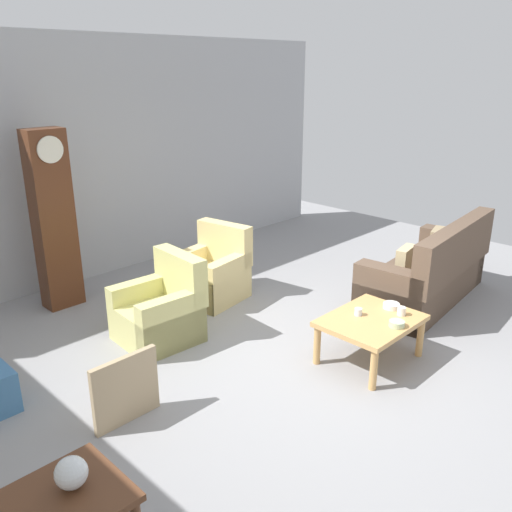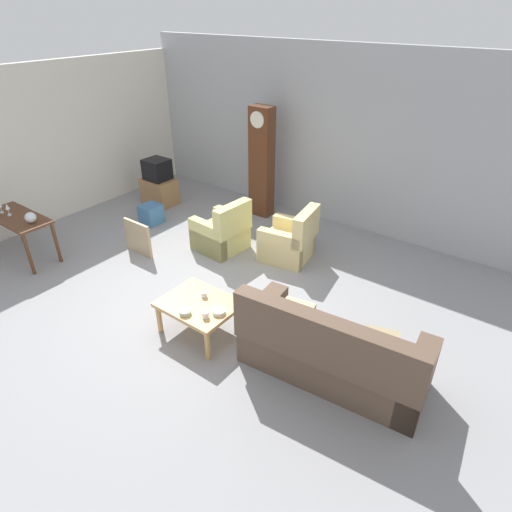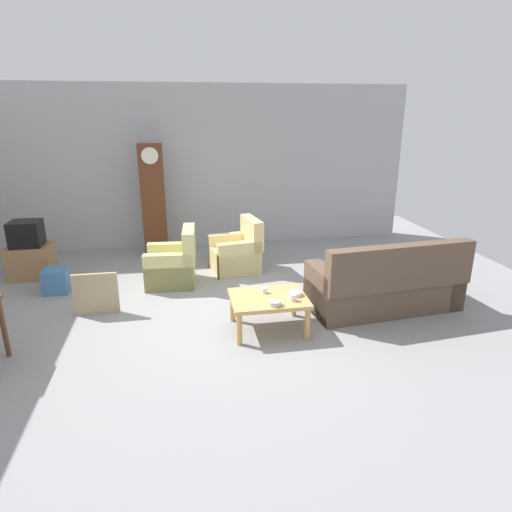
{
  "view_description": "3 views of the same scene",
  "coord_description": "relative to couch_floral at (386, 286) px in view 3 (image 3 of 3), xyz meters",
  "views": [
    {
      "loc": [
        -3.7,
        -3.03,
        2.79
      ],
      "look_at": [
        0.46,
        1.07,
        0.72
      ],
      "focal_mm": 37.7,
      "sensor_mm": 36.0,
      "label": 1
    },
    {
      "loc": [
        3.7,
        -3.6,
        3.76
      ],
      "look_at": [
        0.5,
        0.69,
        0.59
      ],
      "focal_mm": 30.2,
      "sensor_mm": 36.0,
      "label": 2
    },
    {
      "loc": [
        -0.59,
        -5.54,
        2.7
      ],
      "look_at": [
        0.55,
        0.79,
        0.57
      ],
      "focal_mm": 31.06,
      "sensor_mm": 36.0,
      "label": 3
    }
  ],
  "objects": [
    {
      "name": "bowl_shallow_green",
      "position": [
        -1.72,
        -0.57,
        0.13
      ],
      "size": [
        0.15,
        0.15,
        0.06
      ],
      "primitive_type": "cylinder",
      "color": "#B2C69E",
      "rests_on": "coffee_table_wood"
    },
    {
      "name": "storage_box_blue",
      "position": [
        -4.73,
        1.49,
        -0.17
      ],
      "size": [
        0.36,
        0.37,
        0.37
      ],
      "primitive_type": "cube",
      "color": "teal",
      "rests_on": "ground_plane"
    },
    {
      "name": "tv_crt",
      "position": [
        -5.3,
        2.25,
        0.41
      ],
      "size": [
        0.48,
        0.44,
        0.42
      ],
      "primitive_type": "cube",
      "color": "black",
      "rests_on": "tv_stand_cabinet"
    },
    {
      "name": "couch_floral",
      "position": [
        0.0,
        0.0,
        0.0
      ],
      "size": [
        2.18,
        1.08,
        1.04
      ],
      "color": "brown",
      "rests_on": "ground_plane"
    },
    {
      "name": "armchair_olive_near",
      "position": [
        -2.94,
        1.54,
        -0.05
      ],
      "size": [
        0.84,
        0.81,
        0.92
      ],
      "color": "#CCC67A",
      "rests_on": "ground_plane"
    },
    {
      "name": "tv_stand_cabinet",
      "position": [
        -5.3,
        2.25,
        -0.07
      ],
      "size": [
        0.68,
        0.52,
        0.56
      ],
      "primitive_type": "cube",
      "color": "#997047",
      "rests_on": "ground_plane"
    },
    {
      "name": "garage_door_wall",
      "position": [
        -2.22,
        3.8,
        1.25
      ],
      "size": [
        8.4,
        0.16,
        3.2
      ],
      "primitive_type": "cube",
      "color": "#ADAFB5",
      "rests_on": "ground_plane"
    },
    {
      "name": "cup_blue_rimmed",
      "position": [
        -1.78,
        -0.17,
        0.14
      ],
      "size": [
        0.07,
        0.07,
        0.07
      ],
      "primitive_type": "cylinder",
      "color": "silver",
      "rests_on": "coffee_table_wood"
    },
    {
      "name": "grandfather_clock",
      "position": [
        -3.27,
        3.13,
        0.72
      ],
      "size": [
        0.44,
        0.3,
        2.14
      ],
      "color": "#562D19",
      "rests_on": "ground_plane"
    },
    {
      "name": "framed_picture_leaning",
      "position": [
        -3.99,
        0.57,
        -0.06
      ],
      "size": [
        0.6,
        0.05,
        0.59
      ],
      "primitive_type": "cube",
      "color": "tan",
      "rests_on": "ground_plane"
    },
    {
      "name": "armchair_olive_far",
      "position": [
        -1.84,
        1.98,
        -0.05
      ],
      "size": [
        0.9,
        0.88,
        0.92
      ],
      "color": "#DFC984",
      "rests_on": "ground_plane"
    },
    {
      "name": "bowl_white_stacked",
      "position": [
        -1.4,
        -0.31,
        0.13
      ],
      "size": [
        0.17,
        0.17,
        0.05
      ],
      "primitive_type": "cylinder",
      "color": "white",
      "rests_on": "coffee_table_wood"
    },
    {
      "name": "cup_white_porcelain",
      "position": [
        -1.47,
        -0.47,
        0.15
      ],
      "size": [
        0.08,
        0.08,
        0.08
      ],
      "primitive_type": "cylinder",
      "color": "white",
      "rests_on": "coffee_table_wood"
    },
    {
      "name": "coffee_table_wood",
      "position": [
        -1.75,
        -0.3,
        0.04
      ],
      "size": [
        0.96,
        0.76,
        0.46
      ],
      "color": "tan",
      "rests_on": "ground_plane"
    },
    {
      "name": "ground_plane",
      "position": [
        -2.22,
        0.2,
        -0.35
      ],
      "size": [
        10.4,
        10.4,
        0.0
      ],
      "primitive_type": "plane",
      "color": "gray"
    }
  ]
}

